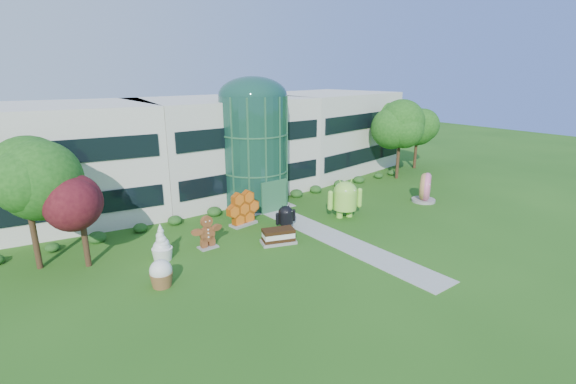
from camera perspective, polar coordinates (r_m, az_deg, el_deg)
ground at (r=30.24m, az=8.11°, el=-7.04°), size 140.00×140.00×0.00m
building at (r=42.93m, az=-9.02°, el=6.38°), size 46.00×15.00×9.30m
atrium at (r=37.79m, az=-4.65°, el=5.58°), size 6.00×6.00×9.80m
walkway at (r=31.55m, az=5.52°, el=-5.90°), size 2.40×20.00×0.04m
tree_red at (r=28.57m, az=-26.30°, el=-3.60°), size 4.00×4.00×6.00m
trees_backdrop at (r=38.76m, az=-5.43°, el=4.77°), size 52.00×8.00×8.40m
android_green at (r=35.01m, az=7.82°, el=-0.59°), size 3.75×3.12×3.63m
android_black at (r=32.45m, az=-0.32°, el=-3.20°), size 1.95×1.37×2.13m
donut at (r=40.95m, az=18.17°, el=0.63°), size 2.99×2.54×2.82m
gingerbread at (r=29.41m, az=-11.00°, el=-5.36°), size 2.61×1.07×2.38m
ice_cream_sandwich at (r=29.86m, az=-1.32°, el=-6.05°), size 2.73×1.97×1.10m
honeycomb at (r=33.26m, az=-6.17°, el=-2.44°), size 3.34×1.59×2.52m
froyo at (r=28.33m, az=-16.92°, el=-6.58°), size 1.82×1.82×2.45m
cupcake at (r=25.18m, az=-16.96°, el=-10.56°), size 1.38×1.38×1.64m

